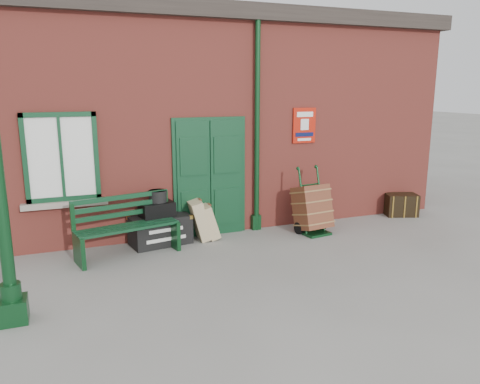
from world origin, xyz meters
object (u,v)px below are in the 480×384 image
dark_trunk (401,205)px  porter_trolley (312,208)px  bench (126,225)px  houdini_trunk (160,230)px

dark_trunk → porter_trolley: bearing=-151.3°
porter_trolley → bench: bearing=171.7°
porter_trolley → dark_trunk: 2.54m
bench → houdini_trunk: bearing=16.6°
houdini_trunk → dark_trunk: houdini_trunk is taller
porter_trolley → dark_trunk: (2.50, 0.40, -0.25)m
bench → porter_trolley: porter_trolley is taller
houdini_trunk → porter_trolley: porter_trolley is taller
bench → dark_trunk: 6.08m
bench → dark_trunk: bench is taller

